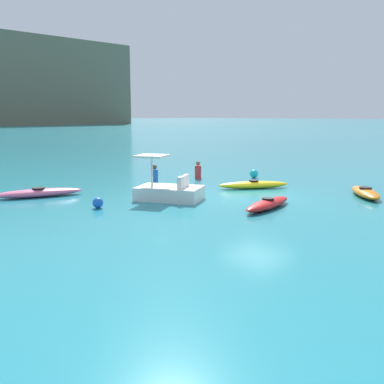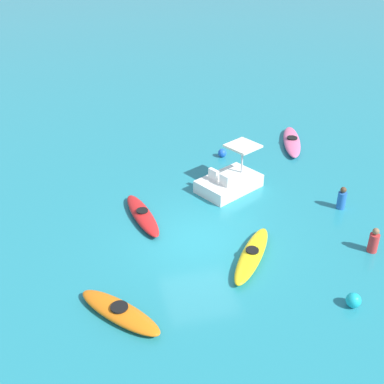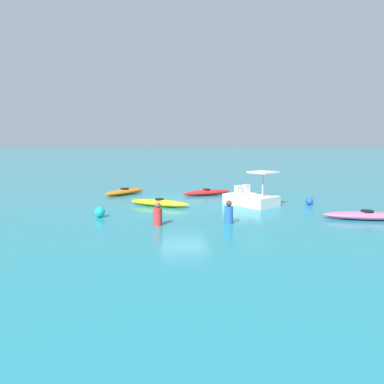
{
  "view_description": "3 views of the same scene",
  "coord_description": "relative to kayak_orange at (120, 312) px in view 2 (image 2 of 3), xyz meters",
  "views": [
    {
      "loc": [
        -14.26,
        -10.7,
        3.19
      ],
      "look_at": [
        -2.41,
        1.28,
        0.31
      ],
      "focal_mm": 42.53,
      "sensor_mm": 36.0,
      "label": 1
    },
    {
      "loc": [
        13.15,
        -3.41,
        9.79
      ],
      "look_at": [
        -2.31,
        0.31,
        0.46
      ],
      "focal_mm": 46.7,
      "sensor_mm": 36.0,
      "label": 2
    },
    {
      "loc": [
        3.29,
        17.66,
        2.95
      ],
      "look_at": [
        -0.48,
        -0.17,
        0.42
      ],
      "focal_mm": 32.52,
      "sensor_mm": 36.0,
      "label": 3
    }
  ],
  "objects": [
    {
      "name": "ground_plane",
      "position": [
        -2.98,
        2.98,
        -0.16
      ],
      "size": [
        600.0,
        600.0,
        0.0
      ],
      "primitive_type": "plane",
      "color": "teal"
    },
    {
      "name": "kayak_orange",
      "position": [
        0.0,
        0.0,
        0.0
      ],
      "size": [
        2.61,
        2.37,
        0.37
      ],
      "color": "orange",
      "rests_on": "ground_plane"
    },
    {
      "name": "kayak_red",
      "position": [
        -4.63,
        1.32,
        -0.0
      ],
      "size": [
        2.99,
        1.15,
        0.37
      ],
      "color": "red",
      "rests_on": "ground_plane"
    },
    {
      "name": "kayak_yellow",
      "position": [
        -1.55,
        4.32,
        -0.0
      ],
      "size": [
        2.91,
        2.31,
        0.37
      ],
      "color": "yellow",
      "rests_on": "ground_plane"
    },
    {
      "name": "kayak_pink",
      "position": [
        -9.19,
        8.96,
        -0.0
      ],
      "size": [
        3.4,
        1.8,
        0.37
      ],
      "color": "pink",
      "rests_on": "ground_plane"
    },
    {
      "name": "pedal_boat_white",
      "position": [
        -5.95,
        4.93,
        0.17
      ],
      "size": [
        2.47,
        2.83,
        1.68
      ],
      "color": "white",
      "rests_on": "ground_plane"
    },
    {
      "name": "buoy_cyan",
      "position": [
        1.11,
        6.35,
        0.05
      ],
      "size": [
        0.43,
        0.43,
        0.43
      ],
      "primitive_type": "sphere",
      "color": "#19B7C6",
      "rests_on": "ground_plane"
    },
    {
      "name": "buoy_blue",
      "position": [
        -8.75,
        5.48,
        0.02
      ],
      "size": [
        0.37,
        0.37,
        0.37
      ],
      "primitive_type": "sphere",
      "color": "blue",
      "rests_on": "ground_plane"
    },
    {
      "name": "person_near_shore",
      "position": [
        -1.04,
        8.23,
        0.22
      ],
      "size": [
        0.39,
        0.39,
        0.88
      ],
      "color": "red",
      "rests_on": "ground_plane"
    },
    {
      "name": "person_by_kayaks",
      "position": [
        -3.65,
        8.51,
        0.22
      ],
      "size": [
        0.45,
        0.45,
        0.88
      ],
      "color": "blue",
      "rests_on": "ground_plane"
    }
  ]
}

